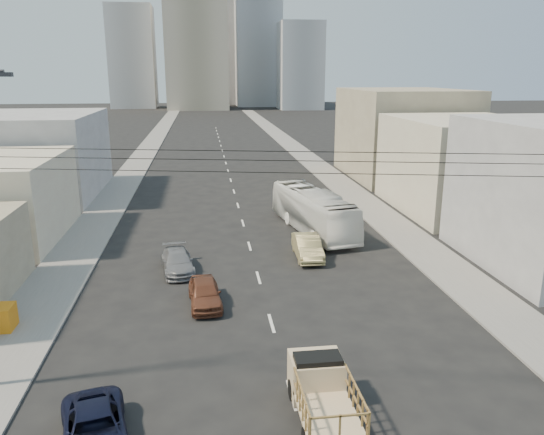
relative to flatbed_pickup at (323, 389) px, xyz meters
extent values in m
plane|color=black|center=(-0.84, -0.58, -1.09)|extent=(420.00, 420.00, 0.00)
cube|color=slate|center=(-12.59, 69.42, -1.03)|extent=(3.50, 180.00, 0.12)
cube|color=slate|center=(10.91, 69.42, -1.03)|extent=(3.50, 180.00, 0.12)
cube|color=silver|center=(-0.84, 1.42, -1.09)|extent=(0.15, 2.00, 0.01)
cube|color=silver|center=(-0.84, 7.42, -1.09)|extent=(0.15, 2.00, 0.01)
cube|color=silver|center=(-0.84, 13.42, -1.09)|extent=(0.15, 2.00, 0.01)
cube|color=silver|center=(-0.84, 19.42, -1.09)|extent=(0.15, 2.00, 0.01)
cube|color=silver|center=(-0.84, 25.42, -1.09)|extent=(0.15, 2.00, 0.01)
cube|color=silver|center=(-0.84, 31.42, -1.09)|extent=(0.15, 2.00, 0.01)
cube|color=silver|center=(-0.84, 37.42, -1.09)|extent=(0.15, 2.00, 0.01)
cube|color=silver|center=(-0.84, 43.42, -1.09)|extent=(0.15, 2.00, 0.01)
cube|color=silver|center=(-0.84, 49.42, -1.09)|extent=(0.15, 2.00, 0.01)
cube|color=silver|center=(-0.84, 55.42, -1.09)|extent=(0.15, 2.00, 0.01)
cube|color=silver|center=(-0.84, 61.42, -1.09)|extent=(0.15, 2.00, 0.01)
cube|color=silver|center=(-0.84, 67.42, -1.09)|extent=(0.15, 2.00, 0.01)
cube|color=silver|center=(-0.84, 73.42, -1.09)|extent=(0.15, 2.00, 0.01)
cube|color=silver|center=(-0.84, 79.42, -1.09)|extent=(0.15, 2.00, 0.01)
cube|color=silver|center=(-0.84, 85.42, -1.09)|extent=(0.15, 2.00, 0.01)
cube|color=silver|center=(-0.84, 91.42, -1.09)|extent=(0.15, 2.00, 0.01)
cube|color=silver|center=(-0.84, 97.42, -1.09)|extent=(0.15, 2.00, 0.01)
cube|color=silver|center=(-0.84, 103.42, -1.09)|extent=(0.15, 2.00, 0.01)
cube|color=#D2B68D|center=(0.00, -0.90, -0.39)|extent=(1.90, 3.00, 0.12)
cube|color=#D2B68D|center=(0.00, 1.10, -0.14)|extent=(1.90, 1.60, 1.50)
cube|color=black|center=(0.00, 0.85, 0.46)|extent=(1.70, 0.90, 0.70)
cylinder|color=black|center=(-0.85, 1.20, -0.71)|extent=(0.25, 0.76, 0.76)
cylinder|color=black|center=(0.85, 1.20, -0.71)|extent=(0.25, 0.76, 0.76)
cylinder|color=black|center=(0.85, -1.60, -0.71)|extent=(0.25, 0.76, 0.76)
imported|color=black|center=(-7.62, -0.62, -0.47)|extent=(3.02, 4.82, 1.24)
imported|color=white|center=(4.34, 22.60, 0.50)|extent=(4.85, 11.77, 3.19)
imported|color=brown|center=(-4.02, 9.96, -0.42)|extent=(1.89, 4.08, 1.36)
imported|color=#9A8D5A|center=(2.73, 16.56, -0.35)|extent=(1.72, 4.55, 1.48)
imported|color=slate|center=(-5.63, 15.12, -0.46)|extent=(2.35, 4.57, 1.27)
cube|color=#2D2D33|center=(-10.34, 3.42, 10.61)|extent=(0.50, 0.25, 0.15)
cylinder|color=black|center=(-0.84, 0.92, 8.21)|extent=(23.01, 5.02, 0.02)
cylinder|color=black|center=(-0.84, 0.92, 7.91)|extent=(23.01, 5.02, 0.02)
cylinder|color=black|center=(-0.84, 0.92, 7.51)|extent=(23.01, 5.02, 0.02)
cube|color=#C3B49D|center=(18.66, 27.42, 2.91)|extent=(11.00, 14.00, 8.00)
cube|color=gray|center=(19.16, 43.42, 3.91)|extent=(12.00, 16.00, 10.00)
cube|color=gray|center=(-20.34, 38.42, 2.91)|extent=(12.00, 16.00, 8.00)
cube|color=gray|center=(-4.84, 169.42, 28.91)|extent=(20.00, 20.00, 60.00)
cube|color=#979A9F|center=(17.16, 184.42, 18.91)|extent=(16.00, 16.00, 40.00)
cube|color=#979A9F|center=(-26.84, 179.42, 15.91)|extent=(15.00, 15.00, 34.00)
cube|color=gray|center=(5.16, 199.42, 20.91)|extent=(18.00, 18.00, 44.00)
cube|color=#979A9F|center=(29.16, 164.42, 12.91)|extent=(14.00, 14.00, 28.00)
camera|label=1|loc=(-3.86, -15.86, 10.64)|focal=35.00mm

